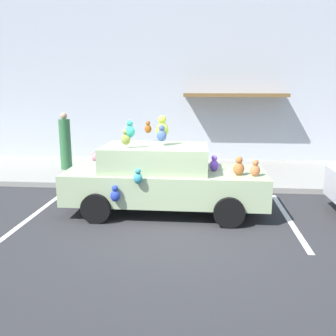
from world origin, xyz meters
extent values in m
plane|color=#2D2D30|center=(0.00, 0.00, 0.00)|extent=(60.00, 60.00, 0.00)
cube|color=gray|center=(0.00, 5.00, 0.07)|extent=(24.00, 4.00, 0.15)
cube|color=#B2B7C1|center=(0.00, 7.15, 3.20)|extent=(24.00, 0.30, 6.40)
cube|color=brown|center=(1.71, 6.60, 2.55)|extent=(3.60, 1.10, 0.12)
cube|color=silver|center=(2.50, 1.00, 0.00)|extent=(0.12, 3.60, 0.01)
cube|color=silver|center=(-3.16, 1.00, 0.00)|extent=(0.12, 3.60, 0.01)
cube|color=#A9BF8F|center=(-0.22, 1.24, 0.64)|extent=(4.48, 1.70, 0.68)
cube|color=#A9BF8F|center=(-0.45, 1.24, 1.26)|extent=(2.33, 1.49, 0.56)
cylinder|color=black|center=(1.17, 2.09, 0.32)|extent=(0.64, 0.22, 0.64)
cylinder|color=black|center=(1.17, 0.40, 0.32)|extent=(0.64, 0.22, 0.64)
cylinder|color=black|center=(-1.61, 2.09, 0.32)|extent=(0.64, 0.22, 0.64)
cylinder|color=black|center=(-1.61, 0.40, 0.32)|extent=(0.64, 0.22, 0.64)
ellipsoid|color=#B06331|center=(1.37, 0.89, 1.12)|extent=(0.23, 0.19, 0.28)
sphere|color=#B06331|center=(1.37, 0.89, 1.31)|extent=(0.15, 0.15, 0.15)
ellipsoid|color=#7F4AE4|center=(0.87, 1.26, 1.11)|extent=(0.21, 0.17, 0.24)
sphere|color=#7F4AE4|center=(0.87, 1.26, 1.27)|extent=(0.13, 0.13, 0.13)
ellipsoid|color=#3C5395|center=(-0.31, 1.20, 1.77)|extent=(0.22, 0.18, 0.25)
sphere|color=#3C5395|center=(-0.31, 1.20, 1.94)|extent=(0.14, 0.14, 0.14)
ellipsoid|color=teal|center=(-0.69, 0.32, 1.00)|extent=(0.19, 0.15, 0.22)
sphere|color=teal|center=(-0.69, 0.32, 1.15)|extent=(0.12, 0.12, 0.12)
ellipsoid|color=#C46D40|center=(1.71, 0.84, 1.11)|extent=(0.21, 0.17, 0.24)
sphere|color=#C46D40|center=(1.71, 0.84, 1.27)|extent=(0.13, 0.13, 0.13)
ellipsoid|color=#ABC43A|center=(-0.31, 1.32, 1.88)|extent=(0.28, 0.23, 0.34)
sphere|color=#ABC43A|center=(-0.31, 1.32, 2.12)|extent=(0.18, 0.18, 0.18)
ellipsoid|color=#944713|center=(-0.70, 1.84, 1.84)|extent=(0.17, 0.14, 0.20)
sphere|color=#944713|center=(-0.70, 1.84, 1.98)|extent=(0.11, 0.11, 0.11)
ellipsoid|color=#37B89B|center=(-0.94, 0.82, 1.90)|extent=(0.22, 0.18, 0.26)
sphere|color=#37B89B|center=(-0.94, 0.82, 2.08)|extent=(0.14, 0.14, 0.14)
ellipsoid|color=olive|center=(-1.03, 0.80, 1.73)|extent=(0.20, 0.16, 0.23)
sphere|color=olive|center=(-1.03, 0.80, 1.89)|extent=(0.13, 0.13, 0.13)
ellipsoid|color=#253AA8|center=(-1.18, 0.31, 0.62)|extent=(0.20, 0.17, 0.24)
sphere|color=#253AA8|center=(-1.18, 0.31, 0.79)|extent=(0.13, 0.13, 0.13)
ellipsoid|color=#3AE6BA|center=(-1.27, 0.81, 1.13)|extent=(0.25, 0.20, 0.29)
sphere|color=#3AE6BA|center=(-1.27, 0.81, 1.33)|extent=(0.16, 0.16, 0.16)
ellipsoid|color=pink|center=(-2.56, 3.76, 0.40)|extent=(0.40, 0.34, 0.50)
sphere|color=pink|center=(-2.56, 3.76, 0.76)|extent=(0.29, 0.29, 0.29)
sphere|color=pink|center=(-2.66, 3.76, 0.86)|extent=(0.12, 0.12, 0.12)
sphere|color=pink|center=(-2.46, 3.76, 0.86)|extent=(0.12, 0.12, 0.12)
cylinder|color=#326B3E|center=(-3.90, 4.81, 0.97)|extent=(0.37, 0.37, 1.65)
sphere|color=tan|center=(-3.90, 4.81, 1.91)|extent=(0.22, 0.22, 0.22)
camera|label=1|loc=(0.59, -6.89, 2.82)|focal=39.57mm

